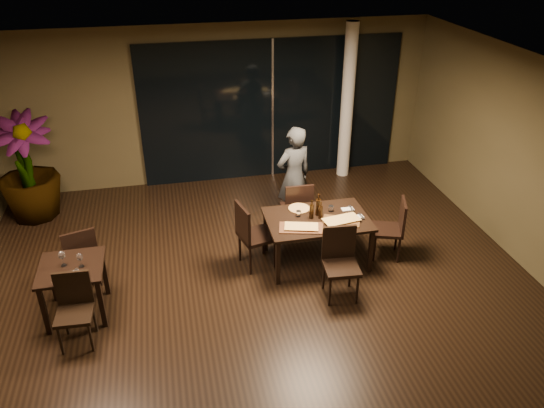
{
  "coord_description": "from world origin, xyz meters",
  "views": [
    {
      "loc": [
        -1.06,
        -5.61,
        4.67
      ],
      "look_at": [
        0.32,
        0.83,
        1.05
      ],
      "focal_mm": 35.0,
      "sensor_mm": 36.0,
      "label": 1
    }
  ],
  "objects_px": {
    "chair_main_near": "(340,259)",
    "chair_main_left": "(251,232)",
    "chair_side_far": "(81,254)",
    "diner": "(294,177)",
    "chair_side_near": "(74,305)",
    "bottle_b": "(321,210)",
    "side_table": "(72,274)",
    "potted_plant": "(26,168)",
    "chair_main_far": "(297,207)",
    "chair_main_right": "(393,226)",
    "bottle_a": "(312,209)",
    "bottle_c": "(318,205)",
    "main_table": "(317,223)"
  },
  "relations": [
    {
      "from": "side_table",
      "to": "chair_main_far",
      "type": "xyz_separation_m",
      "value": [
        3.3,
        1.26,
        -0.08
      ]
    },
    {
      "from": "chair_side_near",
      "to": "bottle_c",
      "type": "bearing_deg",
      "value": 20.7
    },
    {
      "from": "bottle_c",
      "to": "side_table",
      "type": "bearing_deg",
      "value": -170.17
    },
    {
      "from": "chair_side_near",
      "to": "bottle_c",
      "type": "height_order",
      "value": "bottle_c"
    },
    {
      "from": "side_table",
      "to": "chair_main_right",
      "type": "height_order",
      "value": "chair_main_right"
    },
    {
      "from": "chair_side_far",
      "to": "potted_plant",
      "type": "height_order",
      "value": "potted_plant"
    },
    {
      "from": "bottle_b",
      "to": "bottle_c",
      "type": "relative_size",
      "value": 0.78
    },
    {
      "from": "main_table",
      "to": "chair_main_near",
      "type": "relative_size",
      "value": 1.5
    },
    {
      "from": "side_table",
      "to": "diner",
      "type": "height_order",
      "value": "diner"
    },
    {
      "from": "chair_main_far",
      "to": "bottle_b",
      "type": "distance_m",
      "value": 0.85
    },
    {
      "from": "chair_main_far",
      "to": "bottle_a",
      "type": "xyz_separation_m",
      "value": [
        0.01,
        -0.74,
        0.35
      ]
    },
    {
      "from": "bottle_c",
      "to": "chair_side_far",
      "type": "bearing_deg",
      "value": 179.99
    },
    {
      "from": "main_table",
      "to": "diner",
      "type": "height_order",
      "value": "diner"
    },
    {
      "from": "potted_plant",
      "to": "bottle_a",
      "type": "relative_size",
      "value": 6.23
    },
    {
      "from": "chair_main_right",
      "to": "main_table",
      "type": "bearing_deg",
      "value": -76.81
    },
    {
      "from": "chair_main_left",
      "to": "bottle_c",
      "type": "relative_size",
      "value": 3.03
    },
    {
      "from": "potted_plant",
      "to": "main_table",
      "type": "bearing_deg",
      "value": -28.07
    },
    {
      "from": "bottle_b",
      "to": "chair_main_near",
      "type": "bearing_deg",
      "value": -86.26
    },
    {
      "from": "bottle_a",
      "to": "main_table",
      "type": "bearing_deg",
      "value": -13.94
    },
    {
      "from": "chair_main_far",
      "to": "chair_main_left",
      "type": "distance_m",
      "value": 1.11
    },
    {
      "from": "chair_main_right",
      "to": "side_table",
      "type": "bearing_deg",
      "value": -66.91
    },
    {
      "from": "chair_main_near",
      "to": "chair_main_left",
      "type": "bearing_deg",
      "value": 145.41
    },
    {
      "from": "chair_side_near",
      "to": "potted_plant",
      "type": "relative_size",
      "value": 0.5
    },
    {
      "from": "chair_main_right",
      "to": "bottle_b",
      "type": "xyz_separation_m",
      "value": [
        -1.13,
        0.09,
        0.35
      ]
    },
    {
      "from": "potted_plant",
      "to": "bottle_a",
      "type": "distance_m",
      "value": 4.9
    },
    {
      "from": "chair_side_far",
      "to": "chair_side_near",
      "type": "height_order",
      "value": "chair_side_far"
    },
    {
      "from": "bottle_a",
      "to": "bottle_b",
      "type": "xyz_separation_m",
      "value": [
        0.13,
        -0.03,
        -0.01
      ]
    },
    {
      "from": "chair_side_far",
      "to": "potted_plant",
      "type": "bearing_deg",
      "value": -82.34
    },
    {
      "from": "chair_side_near",
      "to": "bottle_b",
      "type": "relative_size",
      "value": 3.44
    },
    {
      "from": "chair_main_right",
      "to": "bottle_b",
      "type": "bearing_deg",
      "value": -76.64
    },
    {
      "from": "chair_main_near",
      "to": "bottle_b",
      "type": "bearing_deg",
      "value": 98.47
    },
    {
      "from": "potted_plant",
      "to": "chair_main_far",
      "type": "bearing_deg",
      "value": -20.3
    },
    {
      "from": "main_table",
      "to": "chair_side_near",
      "type": "bearing_deg",
      "value": -163.3
    },
    {
      "from": "chair_main_left",
      "to": "chair_side_far",
      "type": "distance_m",
      "value": 2.39
    },
    {
      "from": "chair_main_right",
      "to": "bottle_a",
      "type": "distance_m",
      "value": 1.32
    },
    {
      "from": "chair_side_far",
      "to": "chair_side_near",
      "type": "relative_size",
      "value": 1.03
    },
    {
      "from": "diner",
      "to": "chair_main_near",
      "type": "bearing_deg",
      "value": 76.85
    },
    {
      "from": "main_table",
      "to": "chair_main_left",
      "type": "height_order",
      "value": "chair_main_left"
    },
    {
      "from": "main_table",
      "to": "chair_main_left",
      "type": "relative_size",
      "value": 1.44
    },
    {
      "from": "chair_main_left",
      "to": "potted_plant",
      "type": "relative_size",
      "value": 0.57
    },
    {
      "from": "chair_main_right",
      "to": "chair_side_near",
      "type": "xyz_separation_m",
      "value": [
        -4.51,
        -0.9,
        -0.01
      ]
    },
    {
      "from": "chair_side_near",
      "to": "diner",
      "type": "distance_m",
      "value": 3.96
    },
    {
      "from": "chair_side_far",
      "to": "bottle_a",
      "type": "distance_m",
      "value": 3.3
    },
    {
      "from": "side_table",
      "to": "chair_side_far",
      "type": "height_order",
      "value": "chair_side_far"
    },
    {
      "from": "chair_side_far",
      "to": "bottle_a",
      "type": "bearing_deg",
      "value": 161.83
    },
    {
      "from": "chair_main_far",
      "to": "bottle_a",
      "type": "height_order",
      "value": "bottle_a"
    },
    {
      "from": "bottle_a",
      "to": "diner",
      "type": "bearing_deg",
      "value": 88.49
    },
    {
      "from": "chair_side_far",
      "to": "diner",
      "type": "relative_size",
      "value": 0.55
    },
    {
      "from": "chair_main_right",
      "to": "chair_side_far",
      "type": "xyz_separation_m",
      "value": [
        -4.55,
        0.2,
        0.0
      ]
    },
    {
      "from": "side_table",
      "to": "bottle_b",
      "type": "relative_size",
      "value": 2.96
    }
  ]
}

